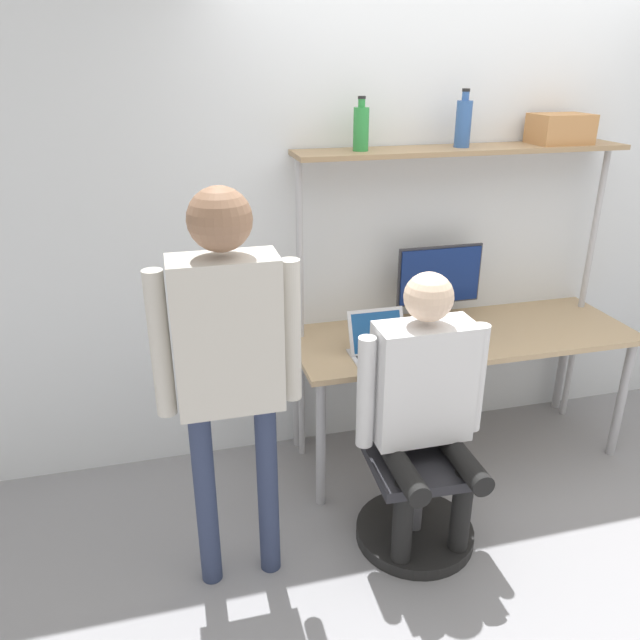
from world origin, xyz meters
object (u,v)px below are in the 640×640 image
at_px(cell_phone, 424,352).
at_px(bottle_green, 361,128).
at_px(laptop, 379,343).
at_px(person_seated, 425,395).
at_px(office_chair, 414,484).
at_px(storage_box, 560,129).
at_px(person_standing, 228,348).
at_px(bottle_blue, 463,123).
at_px(monitor, 439,282).

relative_size(cell_phone, bottle_green, 0.59).
relative_size(laptop, person_seated, 0.22).
xyz_separation_m(cell_phone, office_chair, (-0.19, -0.42, -0.47)).
relative_size(cell_phone, storage_box, 0.51).
distance_m(person_seated, person_standing, 0.90).
bearing_deg(office_chair, bottle_blue, 57.88).
height_order(office_chair, storage_box, storage_box).
bearing_deg(laptop, person_standing, -147.54).
bearing_deg(person_seated, bottle_blue, 59.29).
height_order(monitor, laptop, monitor).
height_order(bottle_green, storage_box, bottle_green).
distance_m(office_chair, storage_box, 1.99).
bearing_deg(office_chair, person_seated, -92.23).
xyz_separation_m(office_chair, bottle_blue, (0.49, 0.77, 1.55)).
height_order(laptop, bottle_blue, bottle_blue).
relative_size(monitor, bottle_blue, 1.71).
xyz_separation_m(office_chair, bottle_green, (-0.06, 0.77, 1.54)).
height_order(monitor, storage_box, storage_box).
relative_size(monitor, cell_phone, 3.22).
xyz_separation_m(person_seated, person_standing, (-0.83, -0.00, 0.33)).
height_order(cell_phone, bottle_blue, bottle_blue).
xyz_separation_m(person_seated, bottle_blue, (0.49, 0.82, 1.05)).
bearing_deg(monitor, person_seated, -117.34).
distance_m(cell_phone, office_chair, 0.66).
distance_m(person_standing, bottle_green, 1.34).
height_order(monitor, person_seated, person_seated).
bearing_deg(monitor, storage_box, 1.72).
bearing_deg(monitor, bottle_green, 177.66).
xyz_separation_m(laptop, bottle_blue, (0.52, 0.32, 1.02)).
height_order(cell_phone, office_chair, office_chair).
height_order(person_seated, bottle_blue, bottle_blue).
bearing_deg(bottle_blue, bottle_green, 180.00).
relative_size(laptop, bottle_green, 1.15).
bearing_deg(monitor, laptop, -146.59).
bearing_deg(monitor, office_chair, -118.68).
bearing_deg(storage_box, laptop, -163.79).
distance_m(monitor, office_chair, 1.12).
xyz_separation_m(bottle_blue, storage_box, (0.56, 0.00, -0.04)).
relative_size(monitor, person_standing, 0.28).
relative_size(cell_phone, office_chair, 0.16).
distance_m(monitor, person_standing, 1.49).
relative_size(person_standing, bottle_blue, 6.13).
bearing_deg(bottle_blue, laptop, -148.86).
relative_size(person_standing, storage_box, 5.87).
height_order(laptop, cell_phone, laptop).
bearing_deg(person_standing, bottle_green, 46.52).
relative_size(monitor, office_chair, 0.53).
xyz_separation_m(cell_phone, storage_box, (0.86, 0.36, 1.03)).
bearing_deg(monitor, person_standing, -147.19).
bearing_deg(bottle_blue, cell_phone, -129.35).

